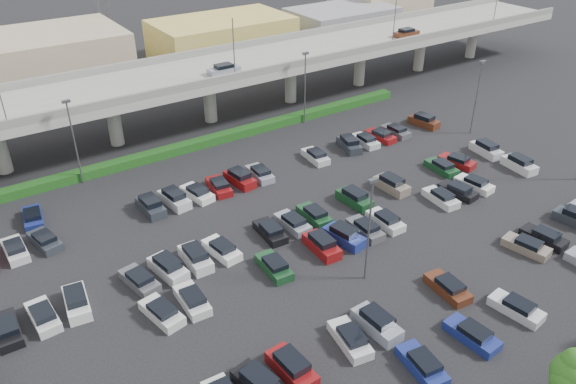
{
  "coord_description": "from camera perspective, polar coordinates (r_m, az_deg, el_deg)",
  "views": [
    {
      "loc": [
        -28.05,
        -37.25,
        32.5
      ],
      "look_at": [
        0.93,
        5.86,
        2.0
      ],
      "focal_mm": 35.0,
      "sensor_mm": 36.0,
      "label": 1
    }
  ],
  "objects": [
    {
      "name": "parked_cars",
      "position": [
        54.5,
        2.43,
        -5.41
      ],
      "size": [
        62.86,
        41.61,
        1.67
      ],
      "color": "#292E35",
      "rests_on": "ground"
    },
    {
      "name": "distant_buildings",
      "position": [
        110.79,
        -11.69,
        14.77
      ],
      "size": [
        138.0,
        24.0,
        9.0
      ],
      "color": "gray",
      "rests_on": "ground"
    },
    {
      "name": "overpass",
      "position": [
        78.87,
        -11.57,
        10.92
      ],
      "size": [
        150.0,
        13.0,
        15.8
      ],
      "color": "gray",
      "rests_on": "ground"
    },
    {
      "name": "light_poles",
      "position": [
        52.94,
        -2.21,
        0.65
      ],
      "size": [
        66.9,
        48.38,
        10.3
      ],
      "color": "#4E4E53",
      "rests_on": "ground"
    },
    {
      "name": "hedge",
      "position": [
        75.38,
        -8.77,
        4.97
      ],
      "size": [
        66.0,
        1.6,
        1.1
      ],
      "primitive_type": "cube",
      "color": "#113A12",
      "rests_on": "ground"
    },
    {
      "name": "tree_row",
      "position": [
        42.21,
        26.29,
        -17.04
      ],
      "size": [
        65.07,
        3.66,
        5.94
      ],
      "color": "#332316",
      "rests_on": "ground"
    },
    {
      "name": "ground",
      "position": [
        56.84,
        2.52,
        -4.49
      ],
      "size": [
        280.0,
        280.0,
        0.0
      ],
      "primitive_type": "plane",
      "color": "black"
    }
  ]
}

